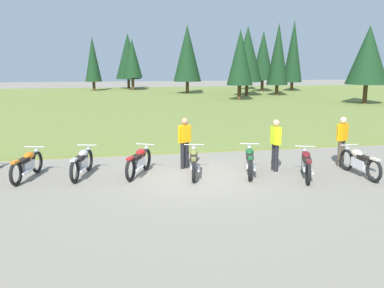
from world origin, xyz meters
The scene contains 13 objects.
ground_plane centered at (0.00, 0.00, 0.00)m, with size 140.00×140.00×0.00m, color gray.
grass_moorland centered at (0.00, 25.27, 0.05)m, with size 80.00×44.00×0.10m, color olive.
forest_treeline centered at (4.17, 34.29, 4.18)m, with size 43.36×29.10×8.63m.
motorcycle_orange centered at (-5.01, 0.73, 0.44)m, with size 0.76×2.06×0.88m.
motorcycle_silver centered at (-3.41, 0.70, 0.44)m, with size 0.74×2.06×0.88m.
motorcycle_red centered at (-1.69, 0.52, 0.44)m, with size 1.01×1.96×0.88m.
motorcycle_olive centered at (-0.04, 0.11, 0.44)m, with size 0.69×2.08×0.88m.
motorcycle_british_green centered at (1.69, -0.09, 0.44)m, with size 0.85×2.03×0.88m.
motorcycle_maroon centered at (3.23, -0.81, 0.44)m, with size 0.94×1.99×0.88m.
motorcycle_cream centered at (4.95, -0.90, 0.44)m, with size 0.62×2.10×0.88m.
rider_with_back_turned centered at (-0.15, 1.07, 0.95)m, with size 0.48×0.38×1.67m.
rider_near_row_end centered at (5.08, 0.36, 0.95)m, with size 0.49×0.37×1.67m.
rider_in_hivis_vest centered at (2.64, 0.18, 0.95)m, with size 0.23×0.55×1.67m.
Camera 1 is at (-2.47, -11.87, 3.40)m, focal length 38.26 mm.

